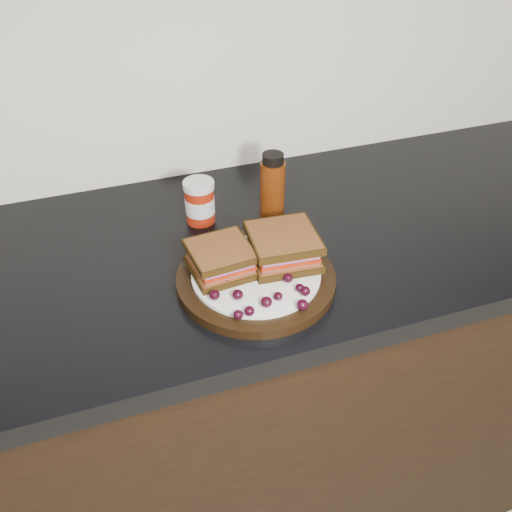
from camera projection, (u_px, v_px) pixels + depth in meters
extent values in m
cube|color=black|center=(132.00, 430.00, 1.32)|extent=(3.96, 0.58, 0.86)
cube|color=black|center=(100.00, 281.00, 1.04)|extent=(3.98, 0.60, 0.04)
cylinder|color=black|center=(256.00, 279.00, 1.00)|extent=(0.28, 0.28, 0.02)
ellipsoid|color=black|center=(215.00, 295.00, 0.93)|extent=(0.02, 0.02, 0.02)
ellipsoid|color=black|center=(238.00, 295.00, 0.93)|extent=(0.02, 0.02, 0.02)
ellipsoid|color=black|center=(238.00, 315.00, 0.90)|extent=(0.02, 0.02, 0.02)
ellipsoid|color=black|center=(249.00, 311.00, 0.90)|extent=(0.02, 0.02, 0.02)
ellipsoid|color=black|center=(266.00, 302.00, 0.92)|extent=(0.02, 0.02, 0.02)
ellipsoid|color=black|center=(278.00, 296.00, 0.93)|extent=(0.02, 0.02, 0.01)
ellipsoid|color=black|center=(303.00, 305.00, 0.91)|extent=(0.02, 0.02, 0.02)
ellipsoid|color=black|center=(305.00, 291.00, 0.94)|extent=(0.02, 0.02, 0.02)
ellipsoid|color=black|center=(300.00, 288.00, 0.95)|extent=(0.02, 0.02, 0.01)
ellipsoid|color=black|center=(288.00, 278.00, 0.97)|extent=(0.02, 0.02, 0.02)
ellipsoid|color=black|center=(308.00, 258.00, 1.01)|extent=(0.02, 0.02, 0.02)
ellipsoid|color=black|center=(299.00, 261.00, 1.00)|extent=(0.02, 0.02, 0.02)
ellipsoid|color=black|center=(291.00, 254.00, 1.02)|extent=(0.02, 0.02, 0.02)
ellipsoid|color=black|center=(270.00, 242.00, 1.05)|extent=(0.02, 0.02, 0.02)
ellipsoid|color=black|center=(214.00, 257.00, 1.02)|extent=(0.02, 0.02, 0.01)
ellipsoid|color=black|center=(222.00, 266.00, 0.99)|extent=(0.02, 0.02, 0.02)
ellipsoid|color=black|center=(205.00, 280.00, 0.96)|extent=(0.02, 0.02, 0.02)
ellipsoid|color=black|center=(209.00, 279.00, 0.96)|extent=(0.02, 0.02, 0.02)
ellipsoid|color=black|center=(209.00, 260.00, 1.01)|extent=(0.02, 0.02, 0.02)
ellipsoid|color=black|center=(212.00, 269.00, 0.99)|extent=(0.02, 0.02, 0.02)
ellipsoid|color=black|center=(225.00, 279.00, 0.96)|extent=(0.02, 0.02, 0.02)
cylinder|color=#991E0B|center=(200.00, 202.00, 1.14)|extent=(0.08, 0.08, 0.09)
cylinder|color=#501F08|center=(272.00, 186.00, 1.14)|extent=(0.05, 0.05, 0.14)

